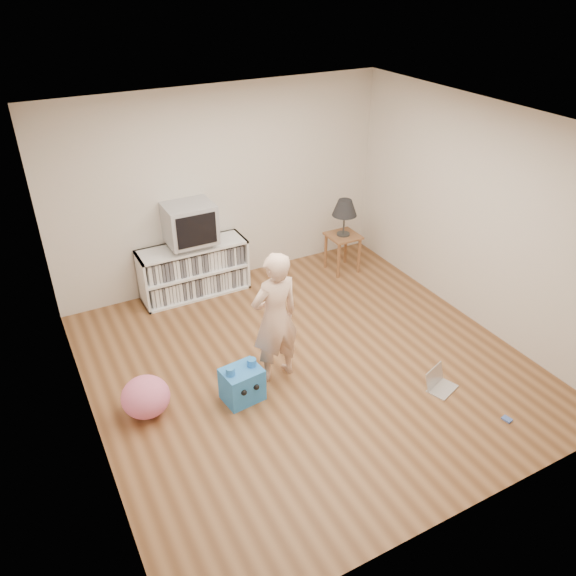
# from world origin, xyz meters

# --- Properties ---
(ground) EXTENTS (4.50, 4.50, 0.00)m
(ground) POSITION_xyz_m (0.00, 0.00, 0.00)
(ground) COLOR brown
(ground) RESTS_ON ground
(walls) EXTENTS (4.52, 4.52, 2.60)m
(walls) POSITION_xyz_m (0.00, 0.00, 1.30)
(walls) COLOR beige
(walls) RESTS_ON ground
(ceiling) EXTENTS (4.50, 4.50, 0.01)m
(ceiling) POSITION_xyz_m (0.00, 0.00, 2.60)
(ceiling) COLOR white
(ceiling) RESTS_ON walls
(media_unit) EXTENTS (1.40, 0.45, 0.70)m
(media_unit) POSITION_xyz_m (-0.55, 2.04, 0.35)
(media_unit) COLOR white
(media_unit) RESTS_ON ground
(dvd_deck) EXTENTS (0.45, 0.35, 0.07)m
(dvd_deck) POSITION_xyz_m (-0.55, 2.02, 0.73)
(dvd_deck) COLOR gray
(dvd_deck) RESTS_ON media_unit
(crt_tv) EXTENTS (0.60, 0.53, 0.50)m
(crt_tv) POSITION_xyz_m (-0.55, 2.02, 1.02)
(crt_tv) COLOR #9C9CA1
(crt_tv) RESTS_ON dvd_deck
(side_table) EXTENTS (0.42, 0.42, 0.55)m
(side_table) POSITION_xyz_m (1.51, 1.65, 0.42)
(side_table) COLOR brown
(side_table) RESTS_ON ground
(table_lamp) EXTENTS (0.34, 0.34, 0.52)m
(table_lamp) POSITION_xyz_m (1.51, 1.65, 0.94)
(table_lamp) COLOR #333333
(table_lamp) RESTS_ON side_table
(person) EXTENTS (0.56, 0.40, 1.47)m
(person) POSITION_xyz_m (-0.39, 0.00, 0.73)
(person) COLOR beige
(person) RESTS_ON ground
(laptop) EXTENTS (0.37, 0.33, 0.21)m
(laptop) POSITION_xyz_m (1.02, -0.98, 0.06)
(laptop) COLOR silver
(laptop) RESTS_ON ground
(playing_cards) EXTENTS (0.08, 0.10, 0.02)m
(playing_cards) POSITION_xyz_m (1.28, -1.67, 0.01)
(playing_cards) COLOR #4A6AC5
(playing_cards) RESTS_ON ground
(plush_blue) EXTENTS (0.42, 0.37, 0.45)m
(plush_blue) POSITION_xyz_m (-0.85, -0.17, 0.19)
(plush_blue) COLOR #277EDF
(plush_blue) RESTS_ON ground
(plush_pink) EXTENTS (0.52, 0.52, 0.40)m
(plush_pink) POSITION_xyz_m (-1.76, 0.08, 0.20)
(plush_pink) COLOR pink
(plush_pink) RESTS_ON ground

